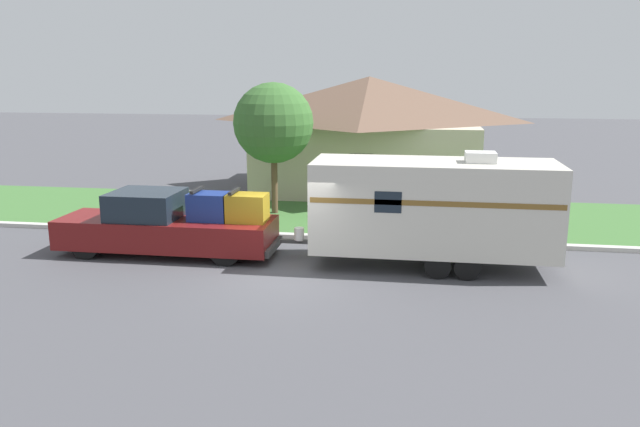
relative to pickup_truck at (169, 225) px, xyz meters
name	(u,v)px	position (x,y,z in m)	size (l,w,h in m)	color
ground_plane	(287,275)	(3.84, -1.39, -0.88)	(120.00, 120.00, 0.00)	#47474C
curb_strip	(311,237)	(3.84, 2.36, -0.81)	(80.00, 0.30, 0.14)	beige
lawn_strip	(327,214)	(3.84, 6.01, -0.87)	(80.00, 7.00, 0.03)	#3D6B33
house_across_street	(369,131)	(4.95, 11.60, 1.76)	(10.31, 7.77, 5.10)	beige
pickup_truck	(169,225)	(0.00, 0.00, 0.00)	(6.48, 1.97, 2.01)	black
travel_trailer	(433,206)	(7.66, 0.00, 0.83)	(7.59, 2.36, 3.23)	black
mailbox	(410,209)	(7.00, 2.95, 0.08)	(0.48, 0.20, 1.24)	brown
tree_in_yard	(273,123)	(1.86, 5.79, 2.55)	(2.99, 2.99, 4.94)	brown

